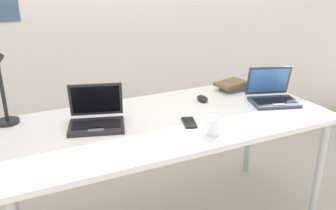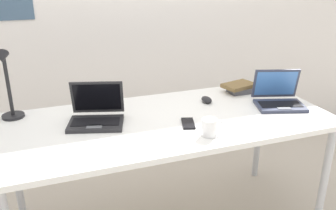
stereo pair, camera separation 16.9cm
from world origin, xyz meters
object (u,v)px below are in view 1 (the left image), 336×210
object	(u,v)px
laptop_front_left	(96,118)
computer_mouse	(202,98)
desk_lamp	(2,90)
laptop_back_right	(272,95)
cell_phone	(189,123)
book_stack	(233,86)
coffee_mug	(213,126)

from	to	relation	value
laptop_front_left	computer_mouse	distance (m)	0.69
desk_lamp	laptop_back_right	size ratio (longest dim) A/B	1.21
laptop_front_left	cell_phone	size ratio (longest dim) A/B	2.50
laptop_back_right	cell_phone	bearing A→B (deg)	-173.47
cell_phone	laptop_back_right	bearing A→B (deg)	22.95
cell_phone	book_stack	distance (m)	0.64
desk_lamp	cell_phone	world-z (taller)	desk_lamp
computer_mouse	cell_phone	world-z (taller)	computer_mouse
desk_lamp	coffee_mug	xyz separation A→B (m)	(0.92, -0.54, -0.15)
laptop_front_left	computer_mouse	bearing A→B (deg)	6.39
laptop_front_left	cell_phone	xyz separation A→B (m)	(0.45, -0.19, -0.04)
cell_phone	coffee_mug	world-z (taller)	coffee_mug
cell_phone	coffee_mug	distance (m)	0.17
desk_lamp	computer_mouse	distance (m)	1.13
computer_mouse	cell_phone	size ratio (longest dim) A/B	0.71
laptop_front_left	book_stack	size ratio (longest dim) A/B	1.45
desk_lamp	computer_mouse	world-z (taller)	desk_lamp
laptop_front_left	coffee_mug	distance (m)	0.61
desk_lamp	laptop_front_left	world-z (taller)	desk_lamp
coffee_mug	book_stack	bearing A→B (deg)	47.53
desk_lamp	computer_mouse	bearing A→B (deg)	-6.18
coffee_mug	computer_mouse	bearing A→B (deg)	66.25
computer_mouse	coffee_mug	world-z (taller)	coffee_mug
desk_lamp	cell_phone	bearing A→B (deg)	-23.66
desk_lamp	laptop_back_right	bearing A→B (deg)	-11.85
laptop_back_right	book_stack	world-z (taller)	laptop_back_right
computer_mouse	book_stack	bearing A→B (deg)	20.74
desk_lamp	laptop_front_left	bearing A→B (deg)	-24.94
desk_lamp	coffee_mug	distance (m)	1.08
cell_phone	coffee_mug	xyz separation A→B (m)	(0.05, -0.16, 0.04)
cell_phone	laptop_front_left	bearing A→B (deg)	173.97
laptop_front_left	laptop_back_right	distance (m)	1.07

